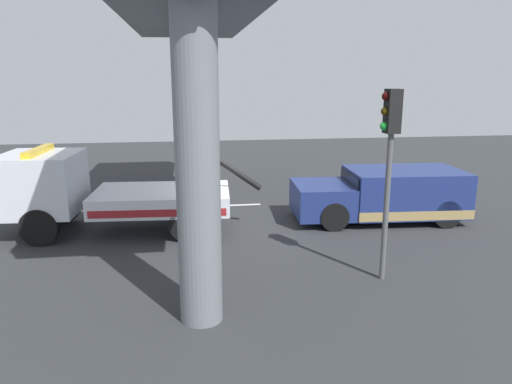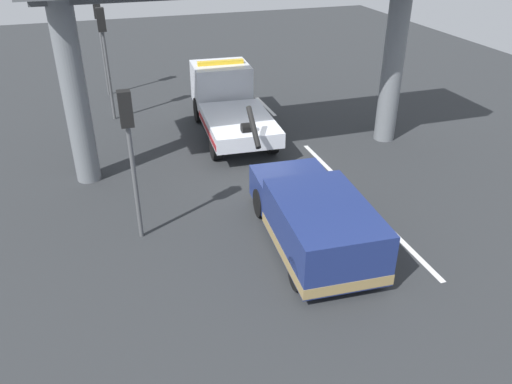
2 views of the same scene
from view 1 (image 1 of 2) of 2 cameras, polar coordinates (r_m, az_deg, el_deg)
The scene contains 8 objects.
ground_plane at distance 14.43m, azimuth -3.16°, elevation -4.27°, with size 60.00×40.00×0.10m, color #2D3033.
lane_stripe_west at distance 18.13m, azimuth 15.36°, elevation -0.86°, with size 2.60×0.16×0.01m, color silver.
lane_stripe_mid at distance 16.68m, azimuth -3.90°, elevation -1.62°, with size 2.60×0.16×0.01m, color silver.
lane_stripe_east at distance 17.32m, azimuth -24.12°, elevation -2.23°, with size 2.60×0.16×0.01m, color silver.
tow_truck_white at distance 14.35m, azimuth -18.86°, elevation 0.09°, with size 7.31×2.74×2.46m.
towed_van_green at distance 15.40m, azimuth 15.25°, elevation -0.39°, with size 5.31×2.48×1.58m.
overpass_structure at distance 13.76m, azimuth -7.99°, elevation 19.32°, with size 3.60×13.14×6.70m.
traffic_light_near at distance 10.34m, azimuth 15.67°, elevation 5.59°, with size 0.39×0.32×4.13m.
Camera 1 is at (1.19, 13.69, 4.36)m, focal length 33.48 mm.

